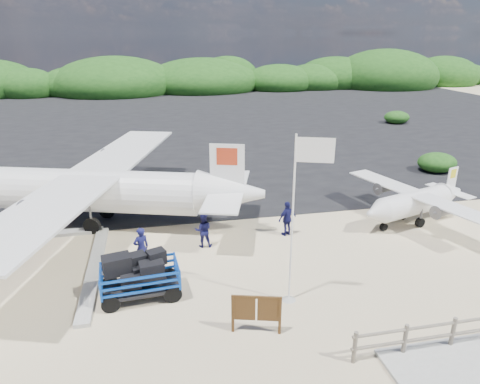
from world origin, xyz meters
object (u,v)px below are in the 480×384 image
at_px(signboard, 256,332).
at_px(aircraft_large, 377,142).
at_px(crew_b, 203,230).
at_px(crew_c, 287,218).
at_px(baggage_cart, 142,297).
at_px(flagpole, 289,300).
at_px(aircraft_small, 120,116).
at_px(crew_a, 141,248).

height_order(signboard, aircraft_large, aircraft_large).
xyz_separation_m(crew_b, crew_c, (3.77, 0.33, 0.05)).
bearing_deg(crew_b, signboard, 104.38).
height_order(baggage_cart, crew_c, crew_c).
xyz_separation_m(baggage_cart, signboard, (3.40, -2.58, 0.00)).
distance_m(flagpole, signboard, 2.05).
height_order(crew_c, aircraft_small, crew_c).
bearing_deg(crew_c, flagpole, 50.84).
bearing_deg(crew_b, baggage_cart, 58.35).
relative_size(aircraft_large, aircraft_small, 2.72).
distance_m(baggage_cart, signboard, 4.27).
height_order(crew_b, aircraft_large, aircraft_large).
bearing_deg(crew_a, signboard, 102.63).
distance_m(crew_c, aircraft_large, 19.67).
xyz_separation_m(flagpole, aircraft_small, (-7.53, 36.68, 0.00)).
relative_size(crew_a, aircraft_small, 0.26).
xyz_separation_m(baggage_cart, crew_b, (2.54, 3.29, 0.75)).
bearing_deg(aircraft_small, aircraft_large, 125.39).
height_order(flagpole, crew_c, flagpole).
height_order(crew_a, crew_b, crew_a).
xyz_separation_m(signboard, crew_c, (2.92, 6.20, 0.80)).
bearing_deg(aircraft_large, crew_c, 67.58).
bearing_deg(baggage_cart, crew_b, 47.76).
bearing_deg(aircraft_large, flagpole, 72.22).
bearing_deg(aircraft_small, crew_c, 89.02).
height_order(baggage_cart, aircraft_large, aircraft_large).
distance_m(aircraft_large, aircraft_small, 27.34).
xyz_separation_m(flagpole, aircraft_large, (14.03, 19.87, 0.00)).
height_order(baggage_cart, signboard, baggage_cart).
bearing_deg(aircraft_large, signboard, 71.36).
bearing_deg(baggage_cart, crew_c, 25.29).
height_order(flagpole, signboard, flagpole).
height_order(baggage_cart, crew_b, crew_b).
xyz_separation_m(signboard, aircraft_small, (-6.04, 38.09, 0.00)).
height_order(signboard, crew_c, crew_c).
bearing_deg(baggage_cart, aircraft_large, 40.14).
relative_size(signboard, crew_b, 1.06).
relative_size(crew_a, crew_b, 1.12).
distance_m(baggage_cart, crew_c, 7.32).
height_order(flagpole, aircraft_large, flagpole).
height_order(baggage_cart, crew_a, crew_a).
relative_size(signboard, aircraft_large, 0.09).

